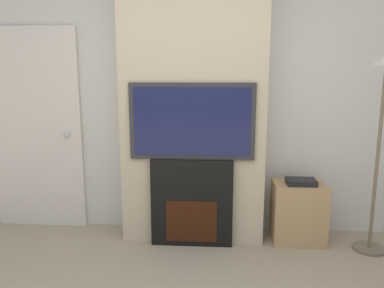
% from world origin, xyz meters
% --- Properties ---
extents(wall_back, '(6.00, 0.06, 2.70)m').
position_xyz_m(wall_back, '(0.00, 2.03, 1.35)').
color(wall_back, silver).
rests_on(wall_back, ground_plane).
extents(chimney_breast, '(1.30, 0.36, 2.70)m').
position_xyz_m(chimney_breast, '(0.00, 1.82, 1.35)').
color(chimney_breast, beige).
rests_on(chimney_breast, ground_plane).
extents(fireplace, '(0.74, 0.15, 0.80)m').
position_xyz_m(fireplace, '(0.00, 1.63, 0.40)').
color(fireplace, black).
rests_on(fireplace, ground_plane).
extents(television, '(1.10, 0.07, 0.67)m').
position_xyz_m(television, '(0.00, 1.63, 1.14)').
color(television, '#2D2D33').
rests_on(television, fireplace).
extents(floor_lamp, '(0.28, 0.28, 1.71)m').
position_xyz_m(floor_lamp, '(1.59, 1.61, 1.17)').
color(floor_lamp, '#726651').
rests_on(floor_lamp, ground_plane).
extents(media_stand, '(0.47, 0.33, 0.61)m').
position_xyz_m(media_stand, '(0.98, 1.74, 0.29)').
color(media_stand, tan).
rests_on(media_stand, ground_plane).
extents(entry_door, '(0.91, 0.09, 1.99)m').
position_xyz_m(entry_door, '(-1.58, 1.97, 1.00)').
color(entry_door, silver).
rests_on(entry_door, ground_plane).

